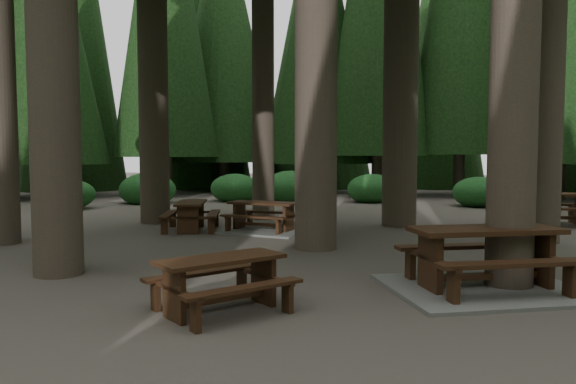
% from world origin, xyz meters
% --- Properties ---
extents(ground, '(80.00, 80.00, 0.00)m').
position_xyz_m(ground, '(0.00, 0.00, 0.00)').
color(ground, '#584F48').
rests_on(ground, ground).
extents(picnic_table_a, '(3.24, 2.99, 0.89)m').
position_xyz_m(picnic_table_a, '(3.65, -2.72, 0.32)').
color(picnic_table_a, gray).
rests_on(picnic_table_a, ground).
extents(picnic_table_b, '(1.71, 1.94, 0.72)m').
position_xyz_m(picnic_table_b, '(-2.64, 2.20, 0.47)').
color(picnic_table_b, '#371E10').
rests_on(picnic_table_b, ground).
extents(picnic_table_c, '(2.47, 2.18, 0.73)m').
position_xyz_m(picnic_table_c, '(-0.83, 2.37, 0.24)').
color(picnic_table_c, gray).
rests_on(picnic_table_c, ground).
extents(picnic_table_d, '(2.00, 1.64, 0.85)m').
position_xyz_m(picnic_table_d, '(6.30, 5.19, 0.56)').
color(picnic_table_d, '#371E10').
rests_on(picnic_table_d, ground).
extents(picnic_table_e, '(1.95, 1.98, 0.67)m').
position_xyz_m(picnic_table_e, '(0.38, -4.46, 0.44)').
color(picnic_table_e, '#371E10').
rests_on(picnic_table_e, ground).
extents(shrub_ring, '(23.86, 24.64, 1.49)m').
position_xyz_m(shrub_ring, '(0.70, 0.75, 0.40)').
color(shrub_ring, '#1C521C').
rests_on(shrub_ring, ground).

